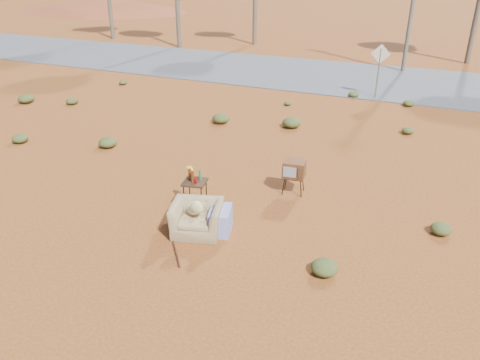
% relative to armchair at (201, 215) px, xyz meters
% --- Properties ---
extents(ground, '(140.00, 140.00, 0.00)m').
position_rel_armchair_xyz_m(ground, '(0.22, 0.19, -0.43)').
color(ground, '#93501D').
rests_on(ground, ground).
extents(highway, '(140.00, 7.00, 0.04)m').
position_rel_armchair_xyz_m(highway, '(0.22, 15.19, -0.41)').
color(highway, '#565659').
rests_on(highway, ground).
extents(dirt_mound, '(26.00, 18.00, 2.00)m').
position_rel_armchair_xyz_m(dirt_mound, '(-29.78, 34.19, -0.43)').
color(dirt_mound, brown).
rests_on(dirt_mound, ground).
extents(armchair, '(1.36, 1.11, 0.92)m').
position_rel_armchair_xyz_m(armchair, '(0.00, 0.00, 0.00)').
color(armchair, '#947951').
rests_on(armchair, ground).
extents(tv_unit, '(0.59, 0.50, 0.86)m').
position_rel_armchair_xyz_m(tv_unit, '(1.23, 2.55, 0.21)').
color(tv_unit, black).
rests_on(tv_unit, ground).
extents(side_table, '(0.61, 0.61, 1.04)m').
position_rel_armchair_xyz_m(side_table, '(-0.63, 0.83, 0.34)').
color(side_table, '#352013').
rests_on(side_table, ground).
extents(rusty_bar, '(1.08, 1.33, 0.04)m').
position_rel_armchair_xyz_m(rusty_bar, '(-0.31, -0.66, -0.41)').
color(rusty_bar, '#4F2115').
rests_on(rusty_bar, ground).
extents(road_sign, '(0.78, 0.06, 2.19)m').
position_rel_armchair_xyz_m(road_sign, '(1.72, 12.19, 1.07)').
color(road_sign, brown).
rests_on(road_sign, ground).
extents(scrub_patch, '(17.49, 8.07, 0.33)m').
position_rel_armchair_xyz_m(scrub_patch, '(-0.60, 4.60, -0.29)').
color(scrub_patch, '#3F4A20').
rests_on(scrub_patch, ground).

